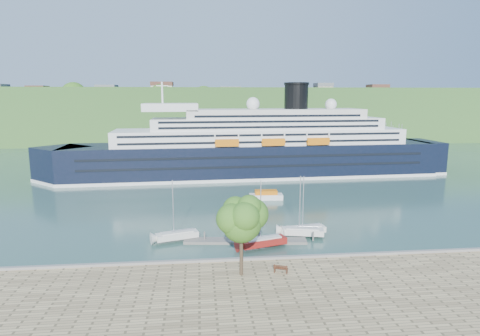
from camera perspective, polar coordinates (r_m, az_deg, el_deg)
name	(u,v)px	position (r m, az deg, el deg)	size (l,w,h in m)	color
ground	(238,268)	(49.47, -0.31, -13.97)	(400.00, 400.00, 0.00)	#2C4E46
far_hillside	(208,114)	(190.18, -4.55, 7.61)	(400.00, 50.00, 24.00)	#305A24
quay_coping	(238,259)	(48.83, -0.29, -12.84)	(220.00, 0.50, 0.30)	slate
cruise_ship	(253,130)	(102.14, 1.84, 5.45)	(106.01, 15.44, 23.80)	black
park_bench	(281,268)	(45.82, 5.84, -13.98)	(1.64, 0.67, 1.05)	#4D2716
promenade_tree	(241,232)	(43.58, 0.19, -9.12)	(5.84, 5.84, 9.67)	#235917
floating_pontoon	(245,241)	(57.29, 0.75, -10.32)	(17.18, 2.10, 0.38)	slate
sailboat_white_near	(176,212)	(57.06, -9.02, -6.26)	(6.55, 1.82, 8.46)	silver
sailboat_red	(264,216)	(53.86, 3.41, -6.85)	(6.95, 1.93, 8.98)	maroon
sailboat_white_far	(303,209)	(58.56, 8.96, -5.72)	(6.72, 1.87, 8.68)	silver
tender_launch	(266,195)	(80.13, 3.72, -3.82)	(6.67, 2.28, 1.84)	orange
sailboat_extra	(306,207)	(59.51, 9.36, -5.55)	(6.60, 1.83, 8.52)	silver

